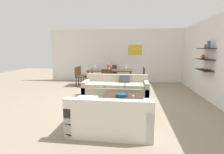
{
  "coord_description": "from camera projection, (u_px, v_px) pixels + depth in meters",
  "views": [
    {
      "loc": [
        0.55,
        -5.47,
        1.66
      ],
      "look_at": [
        -0.16,
        0.2,
        0.75
      ],
      "focal_mm": 27.56,
      "sensor_mm": 36.0,
      "label": 1
    }
  ],
  "objects": [
    {
      "name": "ground_plane",
      "position": [
        116.0,
        100.0,
        5.69
      ],
      "size": [
        18.0,
        18.0,
        0.0
      ],
      "primitive_type": "plane",
      "color": "gray"
    },
    {
      "name": "back_wall_unit",
      "position": [
        129.0,
        56.0,
        8.9
      ],
      "size": [
        8.4,
        0.09,
        2.7
      ],
      "color": "silver",
      "rests_on": "ground"
    },
    {
      "name": "right_wall_shelf_unit",
      "position": [
        209.0,
        59.0,
        5.69
      ],
      "size": [
        0.34,
        8.2,
        2.7
      ],
      "color": "silver",
      "rests_on": "ground"
    },
    {
      "name": "sofa_beige",
      "position": [
        116.0,
        89.0,
        5.98
      ],
      "size": [
        2.21,
        0.9,
        0.78
      ],
      "color": "#B2A893",
      "rests_on": "ground"
    },
    {
      "name": "loveseat_white",
      "position": [
        110.0,
        118.0,
        3.48
      ],
      "size": [
        1.64,
        0.9,
        0.78
      ],
      "color": "silver",
      "rests_on": "ground"
    },
    {
      "name": "coffee_table",
      "position": [
        124.0,
        104.0,
        4.75
      ],
      "size": [
        1.14,
        1.08,
        0.38
      ],
      "color": "#38281E",
      "rests_on": "ground"
    },
    {
      "name": "decorative_bowl",
      "position": [
        122.0,
        95.0,
        4.76
      ],
      "size": [
        0.34,
        0.34,
        0.09
      ],
      "color": "navy",
      "rests_on": "coffee_table"
    },
    {
      "name": "candle_jar",
      "position": [
        133.0,
        96.0,
        4.63
      ],
      "size": [
        0.06,
        0.06,
        0.07
      ],
      "primitive_type": "cylinder",
      "color": "silver",
      "rests_on": "coffee_table"
    },
    {
      "name": "dining_table",
      "position": [
        110.0,
        71.0,
        7.87
      ],
      "size": [
        2.0,
        0.86,
        0.75
      ],
      "color": "#422D1E",
      "rests_on": "ground"
    },
    {
      "name": "dining_chair_left_far",
      "position": [
        82.0,
        74.0,
        8.26
      ],
      "size": [
        0.44,
        0.44,
        0.88
      ],
      "color": "#422D1E",
      "rests_on": "ground"
    },
    {
      "name": "dining_chair_right_far",
      "position": [
        141.0,
        75.0,
        7.92
      ],
      "size": [
        0.44,
        0.44,
        0.88
      ],
      "color": "#422D1E",
      "rests_on": "ground"
    },
    {
      "name": "dining_chair_left_near",
      "position": [
        79.0,
        75.0,
        7.89
      ],
      "size": [
        0.44,
        0.44,
        0.88
      ],
      "color": "#422D1E",
      "rests_on": "ground"
    },
    {
      "name": "dining_chair_head",
      "position": [
        112.0,
        73.0,
        8.72
      ],
      "size": [
        0.44,
        0.44,
        0.88
      ],
      "color": "#422D1E",
      "rests_on": "ground"
    },
    {
      "name": "dining_chair_right_near",
      "position": [
        141.0,
        76.0,
        7.54
      ],
      "size": [
        0.44,
        0.44,
        0.88
      ],
      "color": "#422D1E",
      "rests_on": "ground"
    },
    {
      "name": "dining_chair_foot",
      "position": [
        107.0,
        78.0,
        7.08
      ],
      "size": [
        0.44,
        0.44,
        0.88
      ],
      "color": "#422D1E",
      "rests_on": "ground"
    },
    {
      "name": "wine_glass_head",
      "position": [
        111.0,
        66.0,
        8.21
      ],
      "size": [
        0.08,
        0.08,
        0.16
      ],
      "color": "silver",
      "rests_on": "dining_table"
    },
    {
      "name": "wine_glass_left_far",
      "position": [
        95.0,
        67.0,
        8.04
      ],
      "size": [
        0.06,
        0.06,
        0.18
      ],
      "color": "silver",
      "rests_on": "dining_table"
    },
    {
      "name": "wine_glass_right_near",
      "position": [
        126.0,
        68.0,
        7.65
      ],
      "size": [
        0.07,
        0.07,
        0.15
      ],
      "color": "silver",
      "rests_on": "dining_table"
    },
    {
      "name": "wine_glass_foot",
      "position": [
        109.0,
        68.0,
        7.48
      ],
      "size": [
        0.06,
        0.06,
        0.16
      ],
      "color": "silver",
      "rests_on": "dining_table"
    },
    {
      "name": "wine_glass_left_near",
      "position": [
        94.0,
        67.0,
        7.83
      ],
      "size": [
        0.06,
        0.06,
        0.17
      ],
      "color": "silver",
      "rests_on": "dining_table"
    },
    {
      "name": "wine_glass_right_far",
      "position": [
        126.0,
        67.0,
        7.86
      ],
      "size": [
        0.07,
        0.07,
        0.17
      ],
      "color": "silver",
      "rests_on": "dining_table"
    },
    {
      "name": "centerpiece_vase",
      "position": [
        109.0,
        67.0,
        7.86
      ],
      "size": [
        0.16,
        0.16,
        0.27
      ],
      "color": "olive",
      "rests_on": "dining_table"
    }
  ]
}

